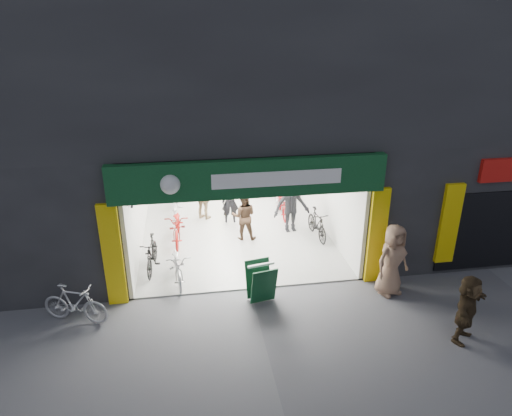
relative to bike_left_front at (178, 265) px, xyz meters
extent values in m
plane|color=#56565B|center=(1.80, -0.74, -0.46)|extent=(60.00, 60.00, 0.00)
cube|color=#232326|center=(2.80, 4.26, 5.29)|extent=(16.00, 10.00, 4.50)
cube|color=#232326|center=(-3.70, 4.26, 1.29)|extent=(5.00, 10.00, 3.50)
cube|color=#232326|center=(7.80, 4.26, 1.29)|extent=(6.00, 10.00, 3.50)
cube|color=#9E9E99|center=(1.80, 3.26, -0.44)|extent=(6.00, 8.00, 0.04)
cube|color=silver|center=(1.80, 7.36, 1.14)|extent=(6.00, 0.20, 3.20)
cube|color=silver|center=(-1.15, 3.26, 1.14)|extent=(0.10, 8.00, 3.20)
cube|color=silver|center=(4.75, 3.26, 1.14)|extent=(0.10, 8.00, 3.20)
cube|color=white|center=(1.80, 3.26, 2.79)|extent=(6.00, 8.00, 0.10)
cube|color=black|center=(1.80, -0.64, 2.89)|extent=(6.00, 0.30, 0.30)
cube|color=#0D3A1C|center=(1.80, -0.86, 2.59)|extent=(6.40, 0.25, 0.90)
cube|color=white|center=(2.40, -1.00, 2.59)|extent=(3.00, 0.02, 0.35)
cube|color=yellow|center=(-1.45, -0.80, 0.84)|extent=(0.45, 0.12, 2.60)
cube|color=yellow|center=(5.05, -0.80, 0.84)|extent=(0.45, 0.12, 2.60)
cube|color=yellow|center=(7.00, -0.80, 1.04)|extent=(0.50, 0.12, 2.20)
cube|color=black|center=(8.30, -0.76, 0.74)|extent=(3.00, 0.06, 2.20)
cylinder|color=black|center=(-1.02, 2.66, 1.64)|extent=(0.06, 5.00, 0.06)
cube|color=silver|center=(3.60, 5.76, 0.04)|extent=(1.40, 0.60, 1.00)
cube|color=white|center=(1.80, 0.46, 2.72)|extent=(1.30, 0.35, 0.04)
cube|color=white|center=(1.80, 2.26, 2.72)|extent=(1.30, 0.35, 0.04)
cube|color=white|center=(1.80, 4.06, 2.72)|extent=(1.30, 0.35, 0.04)
cube|color=white|center=(1.80, 5.86, 2.72)|extent=(1.30, 0.35, 0.04)
imported|color=#AAA9AE|center=(0.00, 0.00, 0.00)|extent=(0.76, 1.80, 0.92)
imported|color=black|center=(-0.70, 0.66, 0.03)|extent=(0.60, 1.65, 0.97)
imported|color=#99110D|center=(0.00, 2.32, 0.05)|extent=(0.73, 1.97, 1.02)
imported|color=#ACABB0|center=(-0.10, 4.53, 0.14)|extent=(0.59, 2.01, 1.20)
imported|color=black|center=(4.30, 1.90, 0.01)|extent=(0.56, 1.59, 0.94)
imported|color=maroon|center=(3.60, 3.73, -0.02)|extent=(0.66, 1.69, 0.88)
imported|color=silver|center=(3.60, 4.79, 0.09)|extent=(0.77, 1.90, 1.11)
imported|color=silver|center=(-2.30, -1.41, 0.02)|extent=(1.64, 0.98, 0.95)
imported|color=black|center=(1.75, 3.44, 0.33)|extent=(0.58, 0.39, 1.57)
imported|color=#3B281B|center=(2.03, 2.15, 0.33)|extent=(0.86, 0.73, 1.57)
imported|color=black|center=(3.60, 2.43, 0.48)|extent=(1.30, 0.87, 1.87)
imported|color=#9B7F5A|center=(0.89, 3.85, 0.39)|extent=(1.05, 0.92, 1.70)
imported|color=#906C53|center=(5.23, -1.42, 0.47)|extent=(1.05, 0.86, 1.87)
imported|color=#3A2C1A|center=(6.02, -3.38, 0.32)|extent=(1.36, 1.32, 1.55)
cube|color=#0E391E|center=(2.03, -1.44, 0.05)|extent=(0.66, 0.35, 0.96)
cube|color=#0E391E|center=(1.95, -1.04, 0.05)|extent=(0.66, 0.35, 0.96)
cube|color=white|center=(1.99, -1.24, 0.52)|extent=(0.66, 0.18, 0.06)
camera|label=1|loc=(0.37, -10.59, 5.96)|focal=32.00mm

